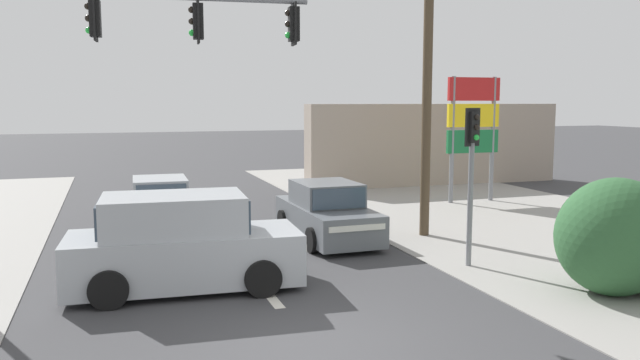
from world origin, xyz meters
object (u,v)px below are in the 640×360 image
object	(u,v)px
traffic_signal_mast	(78,67)
shopping_plaza_sign	(473,121)
suv_kerbside_parked	(182,245)
pedestal_signal_right_kerb	(472,160)
sedan_oncoming_near	(327,214)
hatchback_crossing_left	(160,205)
utility_pole_midground_right	(428,27)

from	to	relation	value
traffic_signal_mast	shopping_plaza_sign	distance (m)	14.98
suv_kerbside_parked	traffic_signal_mast	bearing A→B (deg)	164.42
pedestal_signal_right_kerb	sedan_oncoming_near	xyz separation A→B (m)	(-2.12, 3.66, -1.71)
pedestal_signal_right_kerb	hatchback_crossing_left	world-z (taller)	pedestal_signal_right_kerb
utility_pole_midground_right	pedestal_signal_right_kerb	bearing A→B (deg)	-100.54
shopping_plaza_sign	suv_kerbside_parked	size ratio (longest dim) A/B	0.99
sedan_oncoming_near	suv_kerbside_parked	bearing A→B (deg)	-141.59
pedestal_signal_right_kerb	shopping_plaza_sign	size ratio (longest dim) A/B	0.77
shopping_plaza_sign	suv_kerbside_parked	bearing A→B (deg)	-146.22
pedestal_signal_right_kerb	sedan_oncoming_near	world-z (taller)	pedestal_signal_right_kerb
suv_kerbside_parked	hatchback_crossing_left	size ratio (longest dim) A/B	1.26
pedestal_signal_right_kerb	hatchback_crossing_left	xyz separation A→B (m)	(-6.25, 6.54, -1.71)
traffic_signal_mast	hatchback_crossing_left	distance (m)	7.02
utility_pole_midground_right	shopping_plaza_sign	size ratio (longest dim) A/B	2.36
traffic_signal_mast	hatchback_crossing_left	world-z (taller)	traffic_signal_mast
pedestal_signal_right_kerb	hatchback_crossing_left	distance (m)	9.21
suv_kerbside_parked	pedestal_signal_right_kerb	bearing A→B (deg)	-3.10
utility_pole_midground_right	hatchback_crossing_left	size ratio (longest dim) A/B	2.94
shopping_plaza_sign	pedestal_signal_right_kerb	bearing A→B (deg)	-122.44
traffic_signal_mast	shopping_plaza_sign	xyz separation A→B (m)	(13.12, 7.09, -1.37)
utility_pole_midground_right	suv_kerbside_parked	xyz separation A→B (m)	(-6.91, -2.90, -4.79)
pedestal_signal_right_kerb	sedan_oncoming_near	bearing A→B (deg)	120.00
traffic_signal_mast	suv_kerbside_parked	bearing A→B (deg)	-15.58
traffic_signal_mast	hatchback_crossing_left	size ratio (longest dim) A/B	1.86
suv_kerbside_parked	sedan_oncoming_near	world-z (taller)	suv_kerbside_parked
traffic_signal_mast	shopping_plaza_sign	world-z (taller)	traffic_signal_mast
utility_pole_midground_right	traffic_signal_mast	distance (m)	9.10
shopping_plaza_sign	sedan_oncoming_near	bearing A→B (deg)	-149.19
suv_kerbside_parked	shopping_plaza_sign	bearing A→B (deg)	33.78
utility_pole_midground_right	suv_kerbside_parked	bearing A→B (deg)	-157.22
traffic_signal_mast	pedestal_signal_right_kerb	xyz separation A→B (m)	(8.08, -0.84, -1.94)
shopping_plaza_sign	hatchback_crossing_left	xyz separation A→B (m)	(-11.29, -1.39, -2.28)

